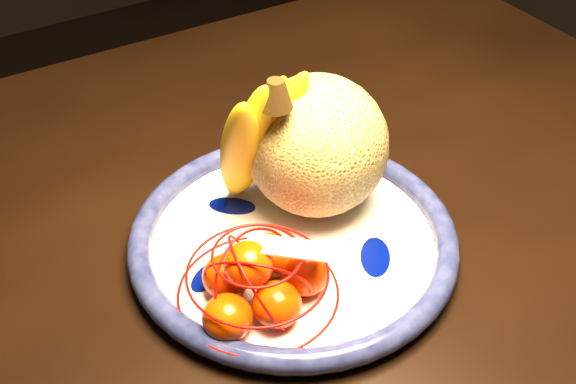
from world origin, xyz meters
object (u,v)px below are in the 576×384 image
fruit_bowl (293,239)px  cantaloupe (317,145)px  dining_table (122,362)px  banana_bunch (253,136)px  mandarin_bag (259,281)px

fruit_bowl → cantaloupe: size_ratio=2.26×
dining_table → cantaloupe: bearing=4.1°
dining_table → cantaloupe: cantaloupe is taller
fruit_bowl → banana_bunch: bearing=97.1°
banana_bunch → mandarin_bag: size_ratio=1.20×
cantaloupe → banana_bunch: bearing=158.6°
dining_table → cantaloupe: 0.30m
fruit_bowl → mandarin_bag: bearing=-143.1°
fruit_bowl → mandarin_bag: 0.09m
banana_bunch → dining_table: bearing=179.6°
mandarin_bag → banana_bunch: bearing=61.7°
dining_table → fruit_bowl: fruit_bowl is taller
banana_bunch → fruit_bowl: bearing=-94.7°
cantaloupe → mandarin_bag: 0.16m
fruit_bowl → mandarin_bag: mandarin_bag is taller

